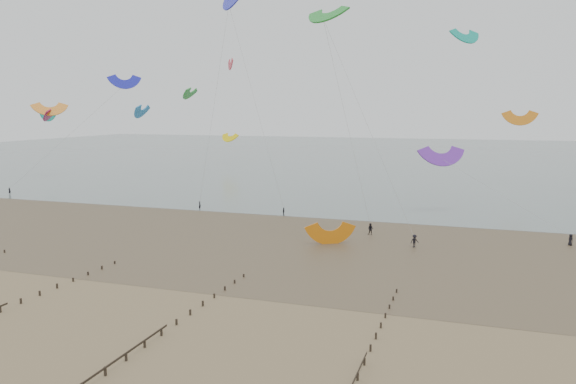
% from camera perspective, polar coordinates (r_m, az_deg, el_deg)
% --- Properties ---
extents(ground, '(500.00, 500.00, 0.00)m').
position_cam_1_polar(ground, '(59.11, -12.83, -11.29)').
color(ground, brown).
rests_on(ground, ground).
extents(sea_and_shore, '(500.00, 665.00, 0.03)m').
position_cam_1_polar(sea_and_shore, '(90.51, -3.68, -4.21)').
color(sea_and_shore, '#475654').
rests_on(sea_and_shore, ground).
extents(kitesurfer_lead, '(0.72, 0.70, 1.67)m').
position_cam_1_polar(kitesurfer_lead, '(112.92, -8.95, -1.35)').
color(kitesurfer_lead, black).
rests_on(kitesurfer_lead, ground).
extents(kitesurfers, '(139.33, 22.67, 1.90)m').
position_cam_1_polar(kitesurfers, '(94.59, 19.02, -3.56)').
color(kitesurfers, black).
rests_on(kitesurfers, ground).
extents(grounded_kite, '(7.92, 7.34, 3.49)m').
position_cam_1_polar(grounded_kite, '(83.59, 4.31, -5.28)').
color(grounded_kite, orange).
rests_on(grounded_kite, ground).
extents(kites_airborne, '(242.89, 116.24, 35.99)m').
position_cam_1_polar(kites_airborne, '(143.58, 2.13, 8.31)').
color(kites_airborne, orange).
rests_on(kites_airborne, ground).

